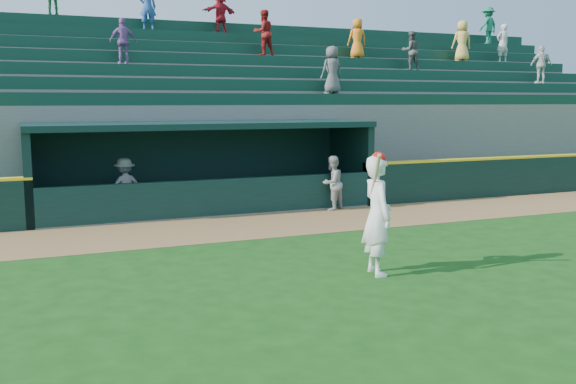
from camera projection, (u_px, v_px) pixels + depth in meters
name	position (u px, v px, depth m)	size (l,w,h in m)	color
ground	(324.00, 278.00, 11.07)	(120.00, 120.00, 0.00)	#154310
warning_track	(236.00, 227.00, 15.55)	(40.00, 3.00, 0.01)	olive
field_wall_right	(566.00, 174.00, 21.64)	(15.50, 0.30, 1.20)	black
wall_stripe_right	(567.00, 155.00, 21.55)	(15.50, 0.32, 0.06)	yellow
dugout_player_front	(332.00, 183.00, 17.92)	(0.74, 0.58, 1.53)	#A09F9B
dugout_player_inside	(125.00, 187.00, 17.14)	(0.99, 0.57, 1.54)	#9C9C97
dugout	(201.00, 161.00, 18.20)	(9.40, 2.80, 2.46)	slate
stands	(167.00, 119.00, 22.23)	(34.50, 6.25, 7.57)	slate
batter_at_plate	(377.00, 214.00, 11.21)	(0.60, 0.89, 2.19)	white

